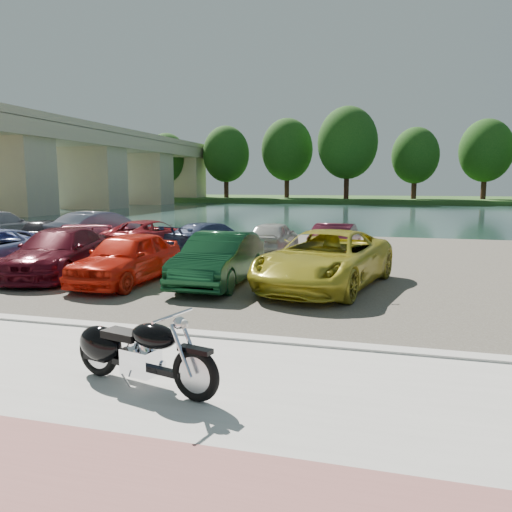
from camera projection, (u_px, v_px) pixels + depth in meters
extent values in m
plane|color=#595447|center=(139.00, 383.00, 6.88)|extent=(200.00, 200.00, 0.00)
cube|color=#BBB8B0|center=(98.00, 411.00, 5.92)|extent=(60.00, 6.00, 0.10)
cube|color=#955954|center=(3.00, 478.00, 4.48)|extent=(60.00, 2.00, 0.01)
cube|color=#BBB8B0|center=(194.00, 336.00, 8.78)|extent=(60.00, 0.30, 0.14)
cube|color=#444037|center=(293.00, 262.00, 17.38)|extent=(60.00, 18.00, 0.04)
cube|color=#1A302E|center=(355.00, 214.00, 45.06)|extent=(120.00, 40.00, 0.00)
cube|color=#264217|center=(370.00, 199.00, 75.56)|extent=(120.00, 24.00, 0.60)
cube|color=#C2B187|center=(81.00, 139.00, 51.32)|extent=(7.00, 56.00, 1.40)
cube|color=#C2B187|center=(80.00, 129.00, 51.18)|extent=(7.00, 56.00, 0.70)
cube|color=#C2B187|center=(12.00, 173.00, 42.30)|extent=(6.00, 4.00, 7.20)
cube|color=#C2B187|center=(93.00, 175.00, 53.75)|extent=(6.00, 4.00, 7.20)
cube|color=#C2B187|center=(146.00, 177.00, 65.21)|extent=(6.00, 4.00, 7.20)
cube|color=#C2B187|center=(183.00, 178.00, 76.66)|extent=(6.00, 4.00, 7.20)
cylinder|color=#321A12|center=(167.00, 182.00, 75.96)|extent=(0.70, 0.70, 4.50)
ellipsoid|color=#143C10|center=(167.00, 158.00, 75.44)|extent=(6.30, 6.30, 7.56)
cylinder|color=#321A12|center=(226.00, 181.00, 74.91)|extent=(0.70, 0.70, 4.95)
ellipsoid|color=#143C10|center=(226.00, 154.00, 74.34)|extent=(6.93, 6.93, 8.32)
cylinder|color=#321A12|center=(287.00, 179.00, 73.87)|extent=(0.70, 0.70, 5.40)
ellipsoid|color=#143C10|center=(287.00, 150.00, 73.24)|extent=(7.56, 7.56, 9.07)
cylinder|color=#321A12|center=(347.00, 177.00, 68.82)|extent=(0.70, 0.70, 5.85)
ellipsoid|color=#143C10|center=(347.00, 143.00, 68.14)|extent=(8.19, 8.19, 9.83)
cylinder|color=#321A12|center=(414.00, 182.00, 67.90)|extent=(0.70, 0.70, 4.50)
ellipsoid|color=#143C10|center=(415.00, 155.00, 67.38)|extent=(6.30, 6.30, 7.56)
cylinder|color=#321A12|center=(484.00, 181.00, 66.86)|extent=(0.70, 0.70, 4.95)
ellipsoid|color=#143C10|center=(486.00, 151.00, 66.28)|extent=(6.93, 6.93, 8.32)
torus|color=black|center=(196.00, 374.00, 6.03)|extent=(0.69, 0.28, 0.68)
torus|color=black|center=(98.00, 352.00, 6.83)|extent=(0.69, 0.28, 0.68)
cylinder|color=#B2B2B7|center=(196.00, 374.00, 6.03)|extent=(0.46, 0.17, 0.46)
cylinder|color=#B2B2B7|center=(98.00, 352.00, 6.83)|extent=(0.46, 0.17, 0.46)
cylinder|color=silver|center=(181.00, 351.00, 5.96)|extent=(0.33, 0.13, 0.63)
cylinder|color=silver|center=(191.00, 346.00, 6.14)|extent=(0.33, 0.13, 0.63)
cylinder|color=silver|center=(173.00, 315.00, 6.09)|extent=(0.22, 0.74, 0.04)
sphere|color=silver|center=(179.00, 323.00, 6.05)|extent=(0.19, 0.19, 0.16)
sphere|color=silver|center=(184.00, 324.00, 6.02)|extent=(0.13, 0.13, 0.11)
cube|color=black|center=(195.00, 350.00, 5.98)|extent=(0.47, 0.25, 0.06)
cube|color=black|center=(144.00, 367.00, 6.44)|extent=(1.19, 0.39, 0.08)
cube|color=silver|center=(141.00, 361.00, 6.45)|extent=(0.52, 0.42, 0.34)
cylinder|color=silver|center=(146.00, 347.00, 6.37)|extent=(0.28, 0.23, 0.27)
cylinder|color=silver|center=(135.00, 345.00, 6.47)|extent=(0.28, 0.23, 0.27)
ellipsoid|color=black|center=(154.00, 336.00, 6.29)|extent=(0.75, 0.52, 0.32)
cube|color=black|center=(123.00, 334.00, 6.55)|extent=(0.60, 0.41, 0.10)
ellipsoid|color=black|center=(101.00, 344.00, 6.79)|extent=(0.79, 0.51, 0.50)
cube|color=black|center=(98.00, 348.00, 6.83)|extent=(0.43, 0.27, 0.30)
cylinder|color=silver|center=(133.00, 363.00, 6.76)|extent=(1.09, 0.36, 0.09)
cylinder|color=silver|center=(133.00, 357.00, 6.74)|extent=(1.09, 0.36, 0.09)
cylinder|color=#B2B2B7|center=(126.00, 380.00, 6.38)|extent=(0.06, 0.14, 0.22)
imported|color=#510B17|center=(59.00, 252.00, 14.62)|extent=(2.85, 4.98, 1.36)
imported|color=red|center=(127.00, 258.00, 13.48)|extent=(1.73, 4.09, 1.38)
imported|color=#103C1F|center=(219.00, 259.00, 13.28)|extent=(1.50, 4.21, 1.38)
imported|color=gold|center=(326.00, 259.00, 12.92)|extent=(3.53, 5.72, 1.48)
imported|color=black|center=(46.00, 232.00, 21.31)|extent=(2.44, 3.89, 1.23)
imported|color=slate|center=(102.00, 229.00, 21.26)|extent=(2.90, 4.86, 1.51)
imported|color=maroon|center=(150.00, 235.00, 20.18)|extent=(2.68, 4.68, 1.23)
imported|color=navy|center=(212.00, 238.00, 19.18)|extent=(3.08, 4.52, 1.22)
imported|color=#B6B6B1|center=(273.00, 237.00, 19.40)|extent=(1.54, 3.68, 1.24)
imported|color=#4C1422|center=(336.00, 240.00, 18.24)|extent=(1.60, 3.91, 1.26)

